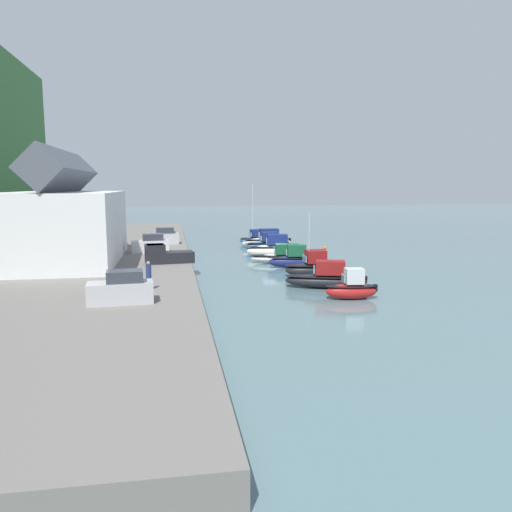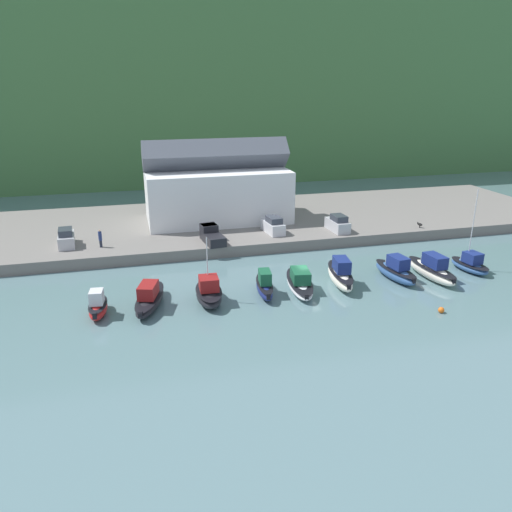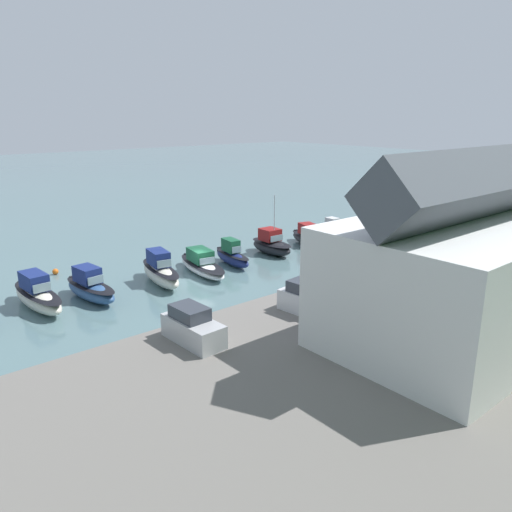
# 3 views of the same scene
# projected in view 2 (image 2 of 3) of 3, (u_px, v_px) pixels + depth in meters

# --- Properties ---
(ground_plane) EXTENTS (320.00, 320.00, 0.00)m
(ground_plane) POSITION_uv_depth(u_px,v_px,m) (308.00, 284.00, 51.31)
(ground_plane) COLOR slate
(hillside_backdrop) EXTENTS (240.00, 74.04, 43.13)m
(hillside_backdrop) POSITION_uv_depth(u_px,v_px,m) (188.00, 73.00, 125.52)
(hillside_backdrop) COLOR #42703D
(hillside_backdrop) RESTS_ON ground_plane
(quay_promenade) EXTENTS (90.49, 24.82, 1.35)m
(quay_promenade) POSITION_uv_depth(u_px,v_px,m) (254.00, 222.00, 71.65)
(quay_promenade) COLOR slate
(quay_promenade) RESTS_ON ground_plane
(harbor_clubhouse) EXTENTS (19.63, 10.31, 11.20)m
(harbor_clubhouse) POSITION_uv_depth(u_px,v_px,m) (217.00, 191.00, 68.84)
(harbor_clubhouse) COLOR white
(harbor_clubhouse) RESTS_ON quay_promenade
(moored_boat_0) EXTENTS (2.00, 4.33, 2.48)m
(moored_boat_0) POSITION_uv_depth(u_px,v_px,m) (98.00, 306.00, 44.25)
(moored_boat_0) COLOR red
(moored_boat_0) RESTS_ON ground_plane
(moored_boat_1) EXTENTS (4.07, 7.65, 2.44)m
(moored_boat_1) POSITION_uv_depth(u_px,v_px,m) (150.00, 298.00, 45.91)
(moored_boat_1) COLOR black
(moored_boat_1) RESTS_ON ground_plane
(moored_boat_2) EXTENTS (2.67, 5.70, 6.31)m
(moored_boat_2) POSITION_uv_depth(u_px,v_px,m) (209.00, 293.00, 46.87)
(moored_boat_2) COLOR black
(moored_boat_2) RESTS_ON ground_plane
(moored_boat_3) EXTENTS (2.25, 5.89, 2.54)m
(moored_boat_3) POSITION_uv_depth(u_px,v_px,m) (265.00, 286.00, 48.67)
(moored_boat_3) COLOR navy
(moored_boat_3) RESTS_ON ground_plane
(moored_boat_4) EXTENTS (3.51, 8.20, 2.22)m
(moored_boat_4) POSITION_uv_depth(u_px,v_px,m) (300.00, 282.00, 49.83)
(moored_boat_4) COLOR white
(moored_boat_4) RESTS_ON ground_plane
(moored_boat_5) EXTENTS (3.06, 7.40, 2.92)m
(moored_boat_5) POSITION_uv_depth(u_px,v_px,m) (340.00, 275.00, 50.95)
(moored_boat_5) COLOR white
(moored_boat_5) RESTS_ON ground_plane
(moored_boat_6) EXTENTS (2.73, 6.66, 2.65)m
(moored_boat_6) POSITION_uv_depth(u_px,v_px,m) (396.00, 271.00, 52.28)
(moored_boat_6) COLOR #33568E
(moored_boat_6) RESTS_ON ground_plane
(moored_boat_7) EXTENTS (2.50, 7.63, 2.76)m
(moored_boat_7) POSITION_uv_depth(u_px,v_px,m) (432.00, 270.00, 52.51)
(moored_boat_7) COLOR white
(moored_boat_7) RESTS_ON ground_plane
(moored_boat_8) EXTENTS (2.80, 5.28, 9.08)m
(moored_boat_8) POSITION_uv_depth(u_px,v_px,m) (470.00, 264.00, 54.65)
(moored_boat_8) COLOR #33568E
(moored_boat_8) RESTS_ON ground_plane
(parked_car_0) EXTENTS (1.97, 4.27, 2.16)m
(parked_car_0) POSITION_uv_depth(u_px,v_px,m) (338.00, 224.00, 64.62)
(parked_car_0) COLOR #B7B7BC
(parked_car_0) RESTS_ON quay_promenade
(parked_car_1) EXTENTS (2.11, 4.32, 2.16)m
(parked_car_1) POSITION_uv_depth(u_px,v_px,m) (66.00, 238.00, 58.74)
(parked_car_1) COLOR #B7B7BC
(parked_car_1) RESTS_ON quay_promenade
(parked_car_2) EXTENTS (2.21, 4.36, 2.16)m
(parked_car_2) POSITION_uv_depth(u_px,v_px,m) (273.00, 226.00, 63.82)
(parked_car_2) COLOR silver
(parked_car_2) RESTS_ON quay_promenade
(pickup_truck_0) EXTENTS (2.56, 4.94, 1.90)m
(pickup_truck_0) POSITION_uv_depth(u_px,v_px,m) (211.00, 235.00, 60.33)
(pickup_truck_0) COLOR black
(pickup_truck_0) RESTS_ON quay_promenade
(person_on_quay) EXTENTS (0.40, 0.40, 2.14)m
(person_on_quay) POSITION_uv_depth(u_px,v_px,m) (100.00, 238.00, 58.15)
(person_on_quay) COLOR #232838
(person_on_quay) RESTS_ON quay_promenade
(dog_on_quay) EXTENTS (0.55, 0.88, 0.68)m
(dog_on_quay) POSITION_uv_depth(u_px,v_px,m) (420.00, 224.00, 66.14)
(dog_on_quay) COLOR black
(dog_on_quay) RESTS_ON quay_promenade
(mooring_buoy_0) EXTENTS (0.55, 0.55, 0.55)m
(mooring_buoy_0) POSITION_uv_depth(u_px,v_px,m) (441.00, 310.00, 44.98)
(mooring_buoy_0) COLOR orange
(mooring_buoy_0) RESTS_ON ground_plane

